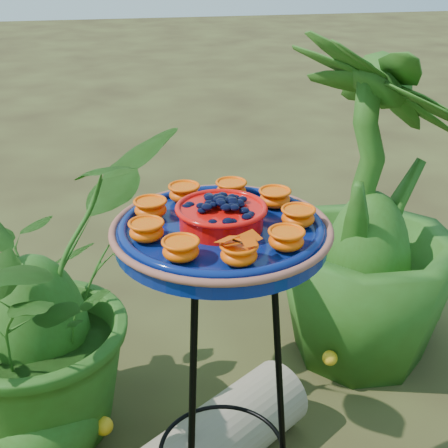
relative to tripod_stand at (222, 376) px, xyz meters
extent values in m
torus|color=black|center=(0.00, 0.00, 0.30)|extent=(0.29, 0.29, 0.01)
cylinder|color=black|center=(-0.05, 0.12, -0.09)|extent=(0.04, 0.08, 0.78)
cylinder|color=black|center=(-0.08, -0.10, -0.09)|extent=(0.06, 0.07, 0.78)
cylinder|color=black|center=(0.13, -0.02, -0.09)|extent=(0.08, 0.03, 0.78)
cylinder|color=navy|center=(0.00, 0.00, 0.33)|extent=(0.52, 0.52, 0.04)
torus|color=brown|center=(0.00, 0.00, 0.35)|extent=(0.42, 0.42, 0.01)
torus|color=navy|center=(0.00, 0.00, 0.35)|extent=(0.39, 0.39, 0.02)
cylinder|color=red|center=(0.00, 0.00, 0.37)|extent=(0.20, 0.20, 0.04)
torus|color=red|center=(0.00, 0.00, 0.39)|extent=(0.17, 0.17, 0.01)
ellipsoid|color=black|center=(0.00, 0.00, 0.39)|extent=(0.14, 0.14, 0.03)
ellipsoid|color=#FD5602|center=(0.12, 0.07, 0.36)|extent=(0.06, 0.06, 0.03)
cylinder|color=orange|center=(0.12, 0.07, 0.38)|extent=(0.06, 0.06, 0.01)
ellipsoid|color=#FD5602|center=(0.05, 0.14, 0.36)|extent=(0.06, 0.06, 0.03)
cylinder|color=orange|center=(0.05, 0.14, 0.38)|extent=(0.06, 0.06, 0.01)
ellipsoid|color=#FD5602|center=(-0.05, 0.13, 0.36)|extent=(0.06, 0.06, 0.03)
cylinder|color=orange|center=(-0.05, 0.13, 0.38)|extent=(0.06, 0.06, 0.01)
ellipsoid|color=#FD5602|center=(-0.13, 0.07, 0.36)|extent=(0.06, 0.06, 0.03)
cylinder|color=orange|center=(-0.13, 0.07, 0.38)|extent=(0.06, 0.06, 0.01)
ellipsoid|color=#FD5602|center=(-0.14, -0.03, 0.36)|extent=(0.06, 0.06, 0.03)
cylinder|color=orange|center=(-0.14, -0.03, 0.38)|extent=(0.06, 0.06, 0.01)
ellipsoid|color=#FD5602|center=(-0.09, -0.11, 0.36)|extent=(0.06, 0.06, 0.03)
cylinder|color=orange|center=(-0.09, -0.11, 0.38)|extent=(0.06, 0.06, 0.01)
ellipsoid|color=#FD5602|center=(0.00, -0.14, 0.36)|extent=(0.06, 0.06, 0.03)
cylinder|color=orange|center=(0.00, -0.14, 0.38)|extent=(0.06, 0.06, 0.01)
ellipsoid|color=#FD5602|center=(0.09, -0.11, 0.36)|extent=(0.06, 0.06, 0.03)
cylinder|color=orange|center=(0.09, -0.11, 0.38)|extent=(0.06, 0.06, 0.01)
ellipsoid|color=#FD5602|center=(0.14, -0.02, 0.36)|extent=(0.06, 0.06, 0.03)
cylinder|color=orange|center=(0.14, -0.02, 0.38)|extent=(0.06, 0.06, 0.01)
cylinder|color=black|center=(0.00, -0.14, 0.39)|extent=(0.02, 0.02, 0.00)
cube|color=#F55804|center=(-0.02, -0.14, 0.39)|extent=(0.04, 0.04, 0.01)
cube|color=#F55804|center=(0.02, -0.14, 0.39)|extent=(0.04, 0.04, 0.01)
cylinder|color=gray|center=(0.01, 0.20, -0.38)|extent=(0.59, 0.49, 0.19)
imported|color=#285115|center=(-0.43, 0.49, -0.05)|extent=(0.99, 1.02, 0.86)
imported|color=#285115|center=(0.60, 0.63, 0.06)|extent=(0.81, 0.81, 1.08)
camera|label=1|loc=(-0.19, -1.03, 0.85)|focal=50.00mm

